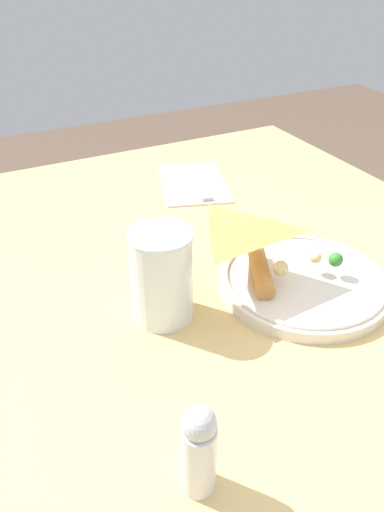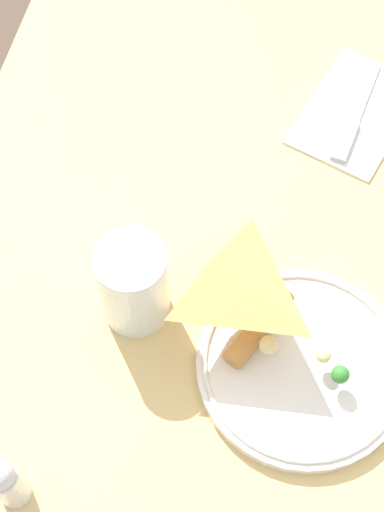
{
  "view_description": "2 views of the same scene",
  "coord_description": "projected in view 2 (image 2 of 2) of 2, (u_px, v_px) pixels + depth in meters",
  "views": [
    {
      "loc": [
        -0.37,
        0.33,
        1.12
      ],
      "look_at": [
        0.11,
        0.09,
        0.77
      ],
      "focal_mm": 35.0,
      "sensor_mm": 36.0,
      "label": 1
    },
    {
      "loc": [
        -0.26,
        -0.0,
        1.53
      ],
      "look_at": [
        0.14,
        0.08,
        0.76
      ],
      "focal_mm": 55.0,
      "sensor_mm": 36.0,
      "label": 2
    }
  ],
  "objects": [
    {
      "name": "salt_shaker",
      "position": [
        3.0,
        482.0,
        0.75
      ],
      "size": [
        0.03,
        0.03,
        0.1
      ],
      "color": "silver",
      "rests_on": "dining_table"
    },
    {
      "name": "napkin_folded",
      "position": [
        353.0,
        112.0,
        1.02
      ],
      "size": [
        0.21,
        0.17,
        0.0
      ],
      "rotation": [
        0.0,
        0.0,
        -0.32
      ],
      "color": "white",
      "rests_on": "dining_table"
    },
    {
      "name": "plate_pizza",
      "position": [
        297.0,
        362.0,
        0.85
      ],
      "size": [
        0.23,
        0.23,
        0.05
      ],
      "color": "silver",
      "rests_on": "dining_table"
    },
    {
      "name": "butter_knife",
      "position": [
        352.0,
        114.0,
        1.02
      ],
      "size": [
        0.18,
        0.05,
        0.01
      ],
      "rotation": [
        0.0,
        0.0,
        -0.17
      ],
      "color": "#B2B2B7",
      "rests_on": "napkin_folded"
    },
    {
      "name": "dining_table",
      "position": [
        237.0,
        427.0,
        0.92
      ],
      "size": [
        1.27,
        0.81,
        0.71
      ],
      "color": "#DBB770",
      "rests_on": "ground_plane"
    },
    {
      "name": "milk_glass",
      "position": [
        130.0,
        286.0,
        0.85
      ],
      "size": [
        0.08,
        0.08,
        0.12
      ],
      "color": "white",
      "rests_on": "dining_table"
    }
  ]
}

